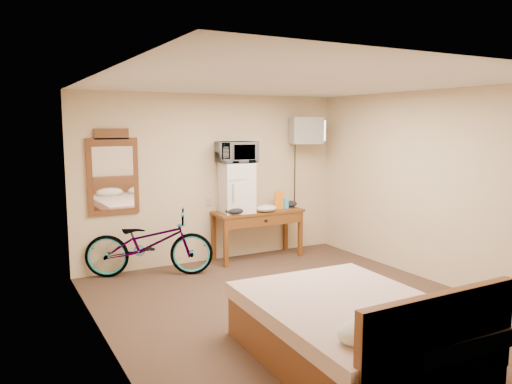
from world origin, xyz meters
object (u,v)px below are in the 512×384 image
microwave (237,152)px  wall_mirror (113,173)px  desk (259,218)px  crt_television (306,131)px  mini_fridge (237,188)px  bicycle (149,243)px  bed (356,330)px  blue_cup (286,203)px

microwave → wall_mirror: size_ratio=0.49×
desk → crt_television: (0.86, 0.02, 1.33)m
mini_fridge → crt_television: bearing=-1.2°
crt_television → bicycle: bearing=-178.4°
microwave → wall_mirror: 1.79m
bicycle → microwave: bearing=-64.1°
wall_mirror → bed: 3.99m
microwave → wall_mirror: bearing=179.4°
mini_fridge → bicycle: (-1.38, -0.10, -0.67)m
desk → blue_cup: (0.49, -0.00, 0.19)m
desk → bed: (-0.92, -3.37, -0.34)m
desk → bed: 3.51m
wall_mirror → mini_fridge: bearing=-7.3°
crt_television → wall_mirror: crt_television is taller
desk → bed: bed is taller
mini_fridge → blue_cup: mini_fridge is taller
crt_television → bed: bearing=-117.6°
bed → desk: bearing=74.8°
microwave → blue_cup: microwave is taller
crt_television → blue_cup: bearing=-176.5°
mini_fridge → crt_television: crt_television is taller
desk → microwave: 1.08m
microwave → blue_cup: bearing=3.4°
desk → crt_television: bearing=1.5°
microwave → bed: (-0.56, -3.42, -1.35)m
mini_fridge → blue_cup: size_ratio=4.76×
blue_cup → mini_fridge: bearing=176.7°
bicycle → desk: bearing=-66.5°
crt_television → wall_mirror: 3.04m
microwave → wall_mirror: wall_mirror is taller
desk → bed: bearing=-105.2°
mini_fridge → wall_mirror: 1.80m
mini_fridge → crt_television: 1.47m
desk → microwave: size_ratio=2.46×
bed → bicycle: bearing=103.8°
microwave → bicycle: (-1.38, -0.10, -1.20)m
desk → wall_mirror: wall_mirror is taller
bed → microwave: bearing=80.7°
microwave → blue_cup: (0.84, -0.05, -0.82)m
desk → microwave: microwave is taller
blue_cup → wall_mirror: wall_mirror is taller
desk → bed: size_ratio=0.67×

